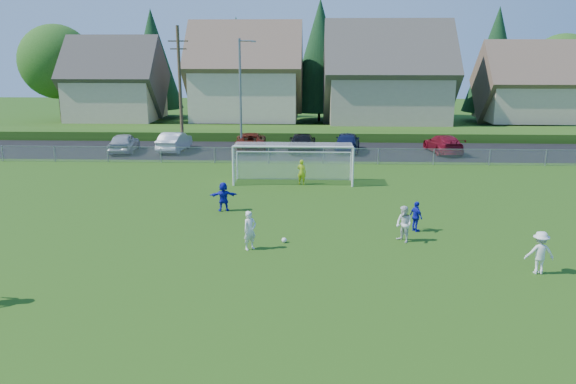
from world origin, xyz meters
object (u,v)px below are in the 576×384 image
Objects in this scene: player_white_a at (250,230)px; soccer_goal at (293,157)px; car_b at (174,142)px; car_g at (443,144)px; car_d at (302,142)px; car_e at (347,142)px; goalkeeper at (302,172)px; car_c at (251,141)px; player_blue_b at (223,197)px; player_white_b at (404,224)px; player_white_c at (540,253)px; player_blue_a at (416,216)px; car_a at (124,143)px; soccer_ball at (284,240)px.

soccer_goal reaches higher than player_white_a.
car_b is 21.95m from car_g.
car_e is (3.70, 0.13, 0.06)m from car_d.
goalkeeper is at bearing 79.99° from car_e.
car_g is (15.71, -0.54, -0.01)m from car_c.
player_blue_b is 7.24m from goalkeeper.
player_white_b is at bearing -65.21° from soccer_goal.
car_b is 0.95× the size of car_g.
car_b reaches higher than car_g.
goalkeeper is at bearing 137.28° from car_b.
player_white_c reaches higher than player_blue_a.
soccer_goal is (3.91, -11.48, 0.88)m from car_c.
goalkeeper is 0.33× the size of car_b.
player_blue_b is 0.97× the size of goalkeeper.
soccer_goal is (-11.80, -10.94, 0.89)m from car_g.
car_a is 0.96× the size of car_b.
car_d is (1.78, 23.47, -0.07)m from player_white_a.
player_blue_a is 10.58m from goalkeeper.
player_white_c is 6.11m from player_blue_a.
car_d reaches higher than soccer_ball.
car_c is at bearing -60.92° from player_white_c.
car_b is (-15.30, 21.99, -0.01)m from player_white_b.
car_b is 10.53m from car_d.
car_c reaches higher than soccer_ball.
car_a is at bearing 9.86° from car_e.
soccer_goal is (0.03, 11.47, 1.52)m from soccer_ball.
goalkeeper reaches higher than car_g.
car_a is at bearing -170.66° from player_white_b.
car_a reaches higher than car_d.
soccer_ball is 5.93m from player_blue_b.
car_d is (4.28, -0.36, 0.01)m from car_c.
soccer_ball is 0.13× the size of player_white_c.
car_e is at bearing 70.15° from soccer_goal.
player_white_a is 0.36× the size of car_a.
car_e is at bearing -21.58° from player_blue_a.
player_white_b is 22.78m from car_d.
player_blue_b is 0.29× the size of car_d.
soccer_ball is 0.03× the size of soccer_goal.
player_blue_a is 21.50m from car_d.
player_white_b is at bearing 142.63° from player_blue_b.
player_blue_b is at bearing 42.25° from car_g.
car_d is at bearing -111.51° from player_blue_b.
car_e reaches higher than car_d.
soccer_ball is 0.05× the size of car_b.
car_b is (-19.78, 25.37, -0.03)m from player_white_c.
soccer_goal is (-0.54, 0.55, 0.84)m from goalkeeper.
car_b is at bearing 8.30° from car_e.
player_white_a is at bearing 113.87° from car_a.
player_white_c is 15.23m from player_blue_b.
car_b is 14.88m from soccer_goal.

